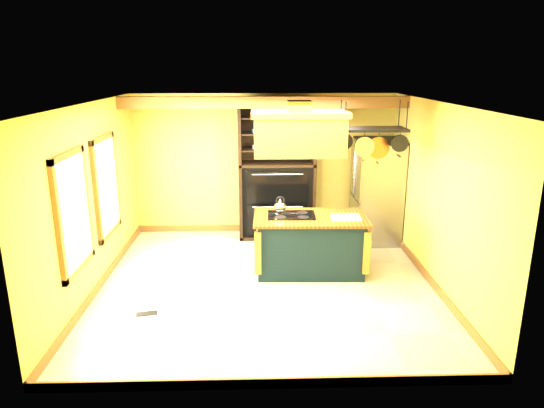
{
  "coord_description": "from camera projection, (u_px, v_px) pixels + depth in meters",
  "views": [
    {
      "loc": [
        -0.12,
        -6.75,
        3.19
      ],
      "look_at": [
        0.09,
        0.3,
        1.18
      ],
      "focal_mm": 32.0,
      "sensor_mm": 36.0,
      "label": 1
    }
  ],
  "objects": [
    {
      "name": "wall_right",
      "position": [
        437.0,
        197.0,
        7.07
      ],
      "size": [
        0.02,
        5.0,
        2.7
      ],
      "primitive_type": "cube",
      "color": "#DAC24F",
      "rests_on": "floor"
    },
    {
      "name": "pot_rack",
      "position": [
        372.0,
        135.0,
        7.27
      ],
      "size": [
        1.06,
        0.5,
        0.89
      ],
      "color": "black",
      "rests_on": "ceiling"
    },
    {
      "name": "ceiling_beam",
      "position": [
        264.0,
        102.0,
        8.29
      ],
      "size": [
        5.0,
        0.15,
        0.2
      ],
      "primitive_type": "cube",
      "color": "olive",
      "rests_on": "ceiling"
    },
    {
      "name": "window_near",
      "position": [
        74.0,
        212.0,
        6.14
      ],
      "size": [
        0.06,
        1.06,
        1.56
      ],
      "color": "olive",
      "rests_on": "wall_left"
    },
    {
      "name": "ceiling",
      "position": [
        266.0,
        103.0,
        6.63
      ],
      "size": [
        5.0,
        5.0,
        0.0
      ],
      "primitive_type": "plane",
      "rotation": [
        3.14,
        0.0,
        0.0
      ],
      "color": "white",
      "rests_on": "wall_back"
    },
    {
      "name": "range_hood",
      "position": [
        299.0,
        132.0,
        7.22
      ],
      "size": [
        1.43,
        0.81,
        0.8
      ],
      "color": "#C17C30",
      "rests_on": "ceiling"
    },
    {
      "name": "wall_left",
      "position": [
        92.0,
        200.0,
        6.93
      ],
      "size": [
        0.02,
        5.0,
        2.7
      ],
      "primitive_type": "cube",
      "color": "#DAC24F",
      "rests_on": "floor"
    },
    {
      "name": "window_far",
      "position": [
        107.0,
        186.0,
        7.49
      ],
      "size": [
        0.06,
        1.06,
        1.56
      ],
      "color": "olive",
      "rests_on": "wall_left"
    },
    {
      "name": "hutch",
      "position": [
        277.0,
        187.0,
        9.25
      ],
      "size": [
        1.43,
        0.64,
        2.53
      ],
      "color": "black",
      "rests_on": "floor"
    },
    {
      "name": "floor_register",
      "position": [
        147.0,
        314.0,
        6.47
      ],
      "size": [
        0.3,
        0.17,
        0.01
      ],
      "primitive_type": "cube",
      "rotation": [
        0.0,
        0.0,
        0.18
      ],
      "color": "black",
      "rests_on": "floor"
    },
    {
      "name": "refrigerator",
      "position": [
        376.0,
        193.0,
        9.01
      ],
      "size": [
        0.81,
        0.96,
        1.87
      ],
      "color": "gray",
      "rests_on": "floor"
    },
    {
      "name": "kitchen_island",
      "position": [
        310.0,
        243.0,
        7.71
      ],
      "size": [
        1.8,
        1.03,
        1.11
      ],
      "rotation": [
        0.0,
        0.0,
        -0.03
      ],
      "color": "#13282C",
      "rests_on": "floor"
    },
    {
      "name": "floor",
      "position": [
        267.0,
        284.0,
        7.37
      ],
      "size": [
        5.0,
        5.0,
        0.0
      ],
      "primitive_type": "plane",
      "color": "beige",
      "rests_on": "ground"
    },
    {
      "name": "wall_front",
      "position": [
        272.0,
        267.0,
        4.6
      ],
      "size": [
        5.0,
        0.02,
        2.7
      ],
      "primitive_type": "cube",
      "color": "#DAC24F",
      "rests_on": "floor"
    },
    {
      "name": "wall_back",
      "position": [
        264.0,
        164.0,
        9.4
      ],
      "size": [
        5.0,
        0.02,
        2.7
      ],
      "primitive_type": "cube",
      "color": "#DAC24F",
      "rests_on": "floor"
    }
  ]
}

